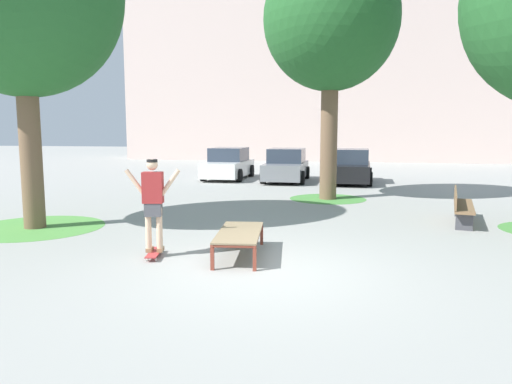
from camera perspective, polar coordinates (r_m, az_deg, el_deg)
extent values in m
plane|color=#999993|center=(7.86, 0.45, -9.52)|extent=(120.00, 120.00, 0.00)
cube|color=beige|center=(38.62, 8.46, 13.23)|extent=(32.28, 4.00, 12.67)
cube|color=brown|center=(9.68, -3.47, -5.16)|extent=(0.07, 0.07, 0.38)
cube|color=brown|center=(9.61, 0.68, -5.23)|extent=(0.07, 0.07, 0.38)
cube|color=brown|center=(7.91, -5.27, -8.00)|extent=(0.07, 0.07, 0.38)
cube|color=brown|center=(7.83, -0.16, -8.14)|extent=(0.07, 0.07, 0.38)
cylinder|color=brown|center=(8.75, -4.29, -5.07)|extent=(0.29, 1.89, 0.05)
cylinder|color=brown|center=(8.67, 0.31, -5.16)|extent=(0.29, 1.89, 0.05)
cylinder|color=brown|center=(9.60, -1.41, -3.94)|extent=(0.76, 0.15, 0.05)
cylinder|color=brown|center=(7.81, -2.74, -6.56)|extent=(0.76, 0.15, 0.05)
cube|color=#847051|center=(8.69, -2.01, -4.86)|extent=(1.00, 1.98, 0.03)
cube|color=#B23333|center=(8.91, -12.10, -7.11)|extent=(0.37, 0.82, 0.02)
cylinder|color=silver|center=(9.20, -12.21, -7.01)|extent=(0.04, 0.06, 0.06)
cylinder|color=silver|center=(9.17, -11.28, -7.03)|extent=(0.04, 0.06, 0.06)
cylinder|color=silver|center=(8.67, -12.94, -7.91)|extent=(0.04, 0.06, 0.06)
cylinder|color=silver|center=(8.64, -11.96, -7.93)|extent=(0.04, 0.06, 0.06)
cylinder|color=beige|center=(8.83, -12.81, -4.46)|extent=(0.11, 0.11, 0.82)
cube|color=#99704C|center=(8.96, -12.67, -6.75)|extent=(0.15, 0.26, 0.07)
cylinder|color=beige|center=(8.79, -11.53, -4.48)|extent=(0.11, 0.11, 0.82)
cube|color=#99704C|center=(8.92, -11.41, -6.77)|extent=(0.15, 0.26, 0.07)
cube|color=#4C4C51|center=(8.75, -12.24, -2.07)|extent=(0.34, 0.26, 0.24)
cube|color=maroon|center=(8.69, -12.31, 0.53)|extent=(0.40, 0.29, 0.56)
cylinder|color=beige|center=(8.75, -14.25, 1.02)|extent=(0.41, 0.16, 0.52)
cylinder|color=beige|center=(8.63, -10.37, 1.04)|extent=(0.41, 0.16, 0.52)
sphere|color=beige|center=(8.65, -12.38, 3.23)|extent=(0.20, 0.20, 0.20)
cylinder|color=black|center=(8.65, -12.39, 3.69)|extent=(0.19, 0.19, 0.05)
cylinder|color=brown|center=(12.29, -25.45, 4.14)|extent=(0.49, 0.49, 3.50)
cylinder|color=#519342|center=(12.49, -25.01, -3.88)|extent=(3.19, 3.19, 0.01)
cylinder|color=brown|center=(16.15, 8.75, 6.28)|extent=(0.56, 0.56, 4.03)
ellipsoid|color=#235B28|center=(16.56, 9.03, 19.88)|extent=(4.42, 4.42, 4.64)
cylinder|color=#47893D|center=(16.31, 8.61, -0.80)|extent=(2.59, 2.59, 0.01)
cube|color=silver|center=(23.01, -3.35, 2.87)|extent=(1.72, 4.21, 0.70)
cube|color=#2D3847|center=(23.11, -3.27, 4.55)|extent=(1.57, 2.11, 0.64)
cylinder|color=black|center=(21.56, -2.04, 2.02)|extent=(0.22, 0.60, 0.60)
cylinder|color=black|center=(22.02, -6.35, 2.09)|extent=(0.22, 0.60, 0.60)
cylinder|color=black|center=(24.09, -0.60, 2.57)|extent=(0.22, 0.60, 0.60)
cylinder|color=black|center=(24.50, -4.50, 2.63)|extent=(0.22, 0.60, 0.60)
cube|color=slate|center=(21.92, 3.65, 2.65)|extent=(1.75, 4.22, 0.70)
cube|color=#2D3847|center=(22.03, 3.71, 4.41)|extent=(1.58, 2.12, 0.64)
cylinder|color=black|center=(20.56, 5.53, 1.73)|extent=(0.23, 0.60, 0.60)
cylinder|color=black|center=(20.79, 0.85, 1.83)|extent=(0.23, 0.60, 0.60)
cylinder|color=black|center=(23.14, 6.15, 2.34)|extent=(0.23, 0.60, 0.60)
cylinder|color=black|center=(23.34, 1.98, 2.42)|extent=(0.23, 0.60, 0.60)
cube|color=black|center=(21.62, 11.25, 2.46)|extent=(1.79, 4.24, 0.70)
cube|color=#2D3847|center=(21.73, 11.31, 4.25)|extent=(1.60, 2.13, 0.64)
cylinder|color=black|center=(20.34, 13.52, 1.50)|extent=(0.23, 0.60, 0.60)
cylinder|color=black|center=(20.39, 8.74, 1.64)|extent=(0.23, 0.60, 0.60)
cylinder|color=black|center=(22.93, 13.46, 2.14)|extent=(0.23, 0.60, 0.60)
cylinder|color=black|center=(22.97, 9.22, 2.25)|extent=(0.23, 0.60, 0.60)
cube|color=brown|center=(12.89, 23.71, -1.56)|extent=(0.87, 2.44, 0.06)
cube|color=brown|center=(12.86, 22.87, -0.55)|extent=(0.48, 2.37, 0.36)
cube|color=#424247|center=(13.88, 23.57, -1.92)|extent=(0.38, 0.15, 0.40)
cube|color=#424247|center=(11.98, 23.76, -3.31)|extent=(0.38, 0.15, 0.40)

